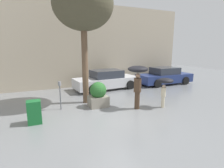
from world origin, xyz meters
name	(u,v)px	position (x,y,z in m)	size (l,w,h in m)	color
ground_plane	(109,117)	(0.00, 0.00, 0.00)	(40.00, 40.00, 0.00)	slate
building_facade	(74,46)	(0.00, 6.50, 3.00)	(18.00, 0.30, 6.00)	#B7A88E
planter_box	(98,95)	(0.03, 1.49, 0.60)	(0.92, 0.81, 1.23)	gray
person_adult	(138,76)	(1.67, 0.52, 1.57)	(0.95, 0.95, 2.04)	#473323
person_child	(165,84)	(2.95, 0.11, 1.15)	(0.75, 0.75, 1.44)	beige
parked_car_near	(107,80)	(1.86, 4.90, 0.62)	(4.68, 2.31, 1.34)	silver
parked_car_far	(164,76)	(6.78, 4.64, 0.62)	(4.44, 2.02, 1.34)	navy
street_tree	(83,5)	(-0.35, 2.39, 4.86)	(2.94, 2.94, 6.16)	brown
parking_meter	(60,90)	(-1.73, 1.80, 0.96)	(0.14, 0.14, 1.35)	#595B60
newspaper_box	(34,112)	(-2.86, 0.59, 0.45)	(0.50, 0.44, 0.90)	#19662D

